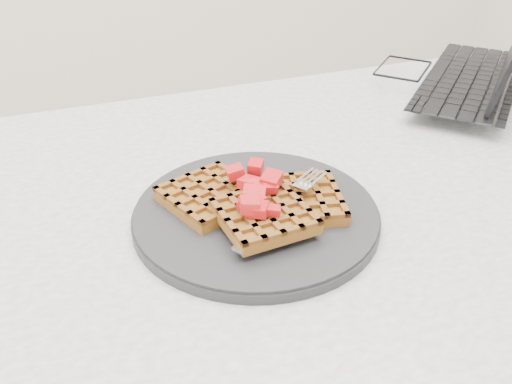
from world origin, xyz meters
The scene contains 6 objects.
table centered at (0.00, 0.00, 0.64)m, with size 1.20×0.80×0.75m.
plate centered at (-0.06, -0.02, 0.76)m, with size 0.29×0.29×0.02m, color black.
waffles centered at (-0.06, -0.02, 0.78)m, with size 0.22×0.19×0.03m.
strawberry_pile centered at (-0.06, -0.02, 0.80)m, with size 0.15×0.15×0.02m, color #9D0007, non-canonical shape.
fork centered at (-0.03, -0.05, 0.77)m, with size 0.02×0.18×0.02m, color silver, non-canonical shape.
laptop centered at (0.42, 0.24, 0.79)m, with size 0.45×0.44×0.25m.
Camera 1 is at (-0.25, -0.55, 1.14)m, focal length 40.00 mm.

